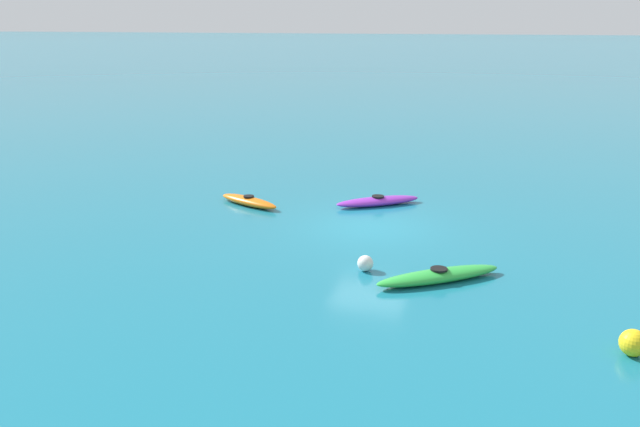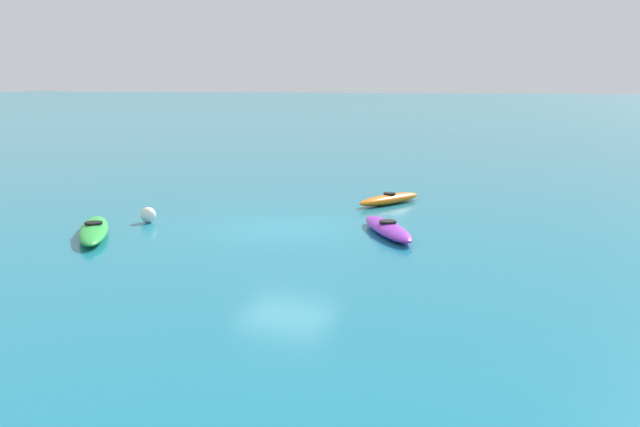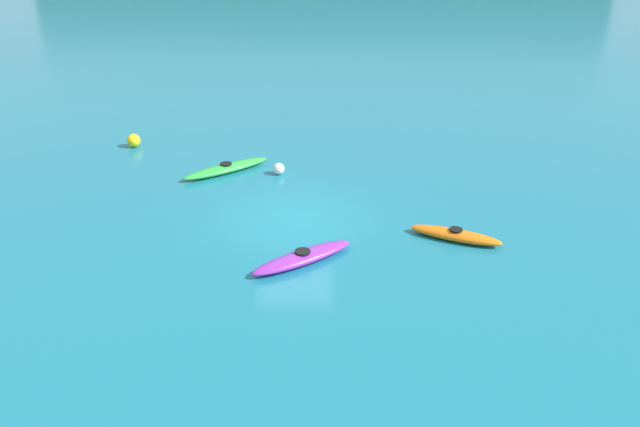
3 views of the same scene
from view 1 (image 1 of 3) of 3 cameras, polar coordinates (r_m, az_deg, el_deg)
ground_plane at (r=22.30m, az=4.31°, el=-1.17°), size 600.00×600.00×0.00m
kayak_green at (r=17.94m, az=10.02°, el=-5.20°), size 3.28×2.74×0.37m
kayak_purple at (r=24.89m, az=4.92°, el=1.05°), size 3.06×2.44×0.37m
kayak_orange at (r=24.94m, az=-6.05°, el=1.05°), size 2.79×1.69×0.37m
buoy_yellow at (r=15.33m, az=25.00°, el=-9.90°), size 0.56×0.56×0.56m
buoy_white at (r=18.41m, az=3.86°, el=-4.23°), size 0.44×0.44×0.44m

